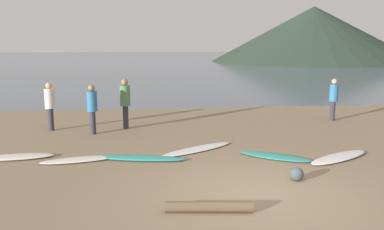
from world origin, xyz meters
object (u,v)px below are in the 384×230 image
Objects in this scene: person_1 at (334,96)px; person_2 at (125,99)px; surfboard_2 at (138,158)px; person_0 at (92,105)px; surfboard_3 at (197,149)px; driftwood_log at (209,207)px; surfboard_0 at (15,157)px; surfboard_4 at (275,156)px; person_3 at (50,102)px; surfboard_1 at (79,160)px; beach_rock_near at (297,174)px; surfboard_5 at (339,157)px.

person_2 is at bearing 51.05° from person_1.
person_0 is at bearing 128.73° from surfboard_2.
driftwood_log is (-0.28, -4.25, 0.07)m from surfboard_3.
surfboard_0 reaches higher than surfboard_4.
person_3 is (-6.76, 4.15, 0.95)m from surfboard_4.
person_2 is at bearing 110.12° from surfboard_2.
surfboard_1 is 1.17× the size of person_0.
surfboard_1 is 0.76× the size of surfboard_2.
beach_rock_near is at bearing -88.49° from surfboard_3.
person_1 is (9.06, 1.43, -0.01)m from person_0.
surfboard_2 is 1.60× the size of driftwood_log.
surfboard_0 is 3.39m from person_0.
surfboard_4 is 0.88× the size of surfboard_5.
surfboard_0 is 1.22× the size of person_1.
beach_rock_near is (1.92, -2.77, 0.12)m from surfboard_3.
surfboard_3 is at bearing -66.82° from person_2.
surfboard_4 is 4.00m from driftwood_log.
surfboard_4 is (5.17, -0.21, -0.01)m from surfboard_1.
person_0 is at bearing 113.75° from driftwood_log.
surfboard_5 is at bearing -48.47° from person_2.
surfboard_2 reaches higher than surfboard_1.
person_1 is (5.82, 3.88, 0.94)m from surfboard_3.
person_2 is (2.73, 3.58, 1.00)m from surfboard_0.
person_3 is (-4.77, 3.18, 0.96)m from surfboard_3.
person_0 is at bearing 55.50° from person_1.
person_3 is 8.99m from beach_rock_near.
surfboard_1 is at bearing 129.66° from driftwood_log.
surfboard_3 is 1.48× the size of person_3.
surfboard_0 is 1.02× the size of surfboard_1.
person_1 is at bearing 0.50° from surfboard_3.
surfboard_2 is (3.26, -0.42, -0.00)m from surfboard_0.
person_0 is (-3.23, 2.45, 0.95)m from surfboard_3.
surfboard_3 is at bearing -140.40° from person_0.
driftwood_log is (4.49, -7.44, -0.89)m from person_3.
person_3 is (-1.58, 3.93, 0.95)m from surfboard_1.
person_1 reaches higher than surfboard_3.
surfboard_5 is 1.36× the size of person_1.
person_2 is 7.80m from driftwood_log.
person_3 is at bearing 81.65° from surfboard_0.
person_2 is at bearing 63.36° from surfboard_1.
person_2 is 7.34m from beach_rock_near.
surfboard_4 is 1.23× the size of driftwood_log.
beach_rock_near is at bearing -148.62° from person_0.
surfboard_1 is 1.22× the size of driftwood_log.
beach_rock_near is (5.11, -2.02, 0.11)m from surfboard_1.
surfboard_3 is 1.52× the size of person_1.
surfboard_5 is at bearing -52.17° from surfboard_3.
surfboard_1 is at bearing 167.59° from person_0.
surfboard_1 is 1.52m from surfboard_2.
surfboard_0 is 1.02× the size of surfboard_4.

